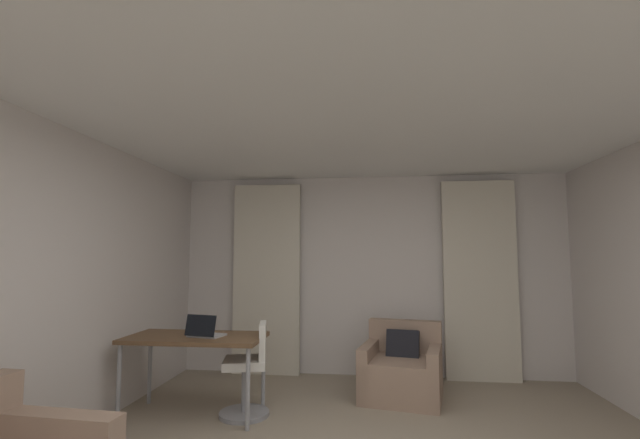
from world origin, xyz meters
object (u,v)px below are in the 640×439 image
at_px(armchair, 402,372).
at_px(desk_chair, 249,374).
at_px(desk, 196,342).
at_px(laptop, 205,332).

distance_m(armchair, desk_chair, 1.68).
relative_size(desk, laptop, 3.63).
xyz_separation_m(armchair, laptop, (-1.93, -0.82, 0.53)).
bearing_deg(desk_chair, desk, -173.11).
relative_size(armchair, laptop, 2.66).
bearing_deg(desk, laptop, -25.26).
bearing_deg(armchair, laptop, -156.92).
xyz_separation_m(desk, laptop, (0.11, -0.05, 0.11)).
height_order(armchair, desk_chair, desk_chair).
bearing_deg(laptop, desk, 154.74).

